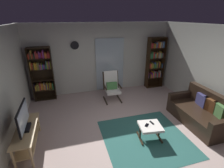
% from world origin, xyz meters
% --- Properties ---
extents(ground_plane, '(7.02, 7.02, 0.00)m').
position_xyz_m(ground_plane, '(0.00, 0.00, 0.00)').
color(ground_plane, '#BAA29A').
extents(wall_back, '(5.60, 0.06, 2.60)m').
position_xyz_m(wall_back, '(0.00, 2.90, 1.30)').
color(wall_back, beige).
rests_on(wall_back, ground).
extents(wall_right, '(0.06, 6.00, 2.60)m').
position_xyz_m(wall_right, '(2.70, 0.00, 1.30)').
color(wall_right, beige).
rests_on(wall_right, ground).
extents(glass_door_panel, '(1.10, 0.01, 2.00)m').
position_xyz_m(glass_door_panel, '(0.31, 2.83, 1.05)').
color(glass_door_panel, silver).
extents(area_rug, '(2.03, 1.98, 0.01)m').
position_xyz_m(area_rug, '(0.37, -0.25, 0.00)').
color(area_rug, '#2C615A').
rests_on(area_rug, ground).
extents(tv_stand, '(0.41, 1.28, 0.53)m').
position_xyz_m(tv_stand, '(-2.33, 0.16, 0.35)').
color(tv_stand, tan).
rests_on(tv_stand, ground).
extents(television, '(0.20, 0.86, 0.55)m').
position_xyz_m(television, '(-2.33, 0.18, 0.79)').
color(television, black).
rests_on(television, tv_stand).
extents(bookshelf_near_tv, '(0.73, 0.30, 1.87)m').
position_xyz_m(bookshelf_near_tv, '(-2.15, 2.68, 1.02)').
color(bookshelf_near_tv, black).
rests_on(bookshelf_near_tv, ground).
extents(bookshelf_near_sofa, '(0.69, 0.30, 2.05)m').
position_xyz_m(bookshelf_near_sofa, '(2.17, 2.65, 1.09)').
color(bookshelf_near_sofa, black).
rests_on(bookshelf_near_sofa, ground).
extents(leather_sofa, '(0.91, 1.71, 0.89)m').
position_xyz_m(leather_sofa, '(2.15, -0.08, 0.32)').
color(leather_sofa, black).
rests_on(leather_sofa, ground).
extents(lounge_armchair, '(0.58, 0.67, 1.02)m').
position_xyz_m(lounge_armchair, '(0.14, 1.99, 0.53)').
color(lounge_armchair, black).
rests_on(lounge_armchair, ground).
extents(ottoman, '(0.58, 0.55, 0.37)m').
position_xyz_m(ottoman, '(0.46, -0.28, 0.31)').
color(ottoman, white).
rests_on(ottoman, ground).
extents(tv_remote, '(0.06, 0.15, 0.02)m').
position_xyz_m(tv_remote, '(0.54, -0.20, 0.38)').
color(tv_remote, black).
rests_on(tv_remote, ottoman).
extents(cell_phone, '(0.15, 0.15, 0.01)m').
position_xyz_m(cell_phone, '(0.38, -0.25, 0.38)').
color(cell_phone, black).
rests_on(cell_phone, ottoman).
extents(wall_clock, '(0.29, 0.03, 0.29)m').
position_xyz_m(wall_clock, '(-0.97, 2.82, 1.85)').
color(wall_clock, silver).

